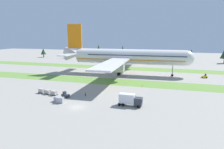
% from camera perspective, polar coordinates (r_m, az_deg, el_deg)
% --- Properties ---
extents(ground_plane, '(400.00, 400.00, 0.00)m').
position_cam_1_polar(ground_plane, '(61.45, -9.71, -8.83)').
color(ground_plane, gray).
extents(grass_strip_near, '(320.00, 12.79, 0.01)m').
position_cam_1_polar(grass_strip_near, '(92.37, -0.29, -1.92)').
color(grass_strip_near, olive).
rests_on(grass_strip_near, ground).
extents(grass_strip_far, '(320.00, 12.79, 0.01)m').
position_cam_1_polar(grass_strip_far, '(128.14, 4.55, 1.70)').
color(grass_strip_far, olive).
rests_on(grass_strip_far, ground).
extents(airliner, '(67.22, 82.86, 26.02)m').
position_cam_1_polar(airliner, '(108.13, 3.78, 4.97)').
color(airliner, silver).
rests_on(airliner, ground).
extents(baggage_tug, '(2.81, 1.79, 1.97)m').
position_cam_1_polar(baggage_tug, '(71.16, -12.68, -5.48)').
color(baggage_tug, '#2D333D').
rests_on(baggage_tug, ground).
extents(cargo_dolly_lead, '(2.46, 1.91, 1.55)m').
position_cam_1_polar(cargo_dolly_lead, '(74.40, -15.64, -4.81)').
color(cargo_dolly_lead, '#A3A3A8').
rests_on(cargo_dolly_lead, ground).
extents(cargo_dolly_second, '(2.46, 1.91, 1.55)m').
position_cam_1_polar(cargo_dolly_second, '(76.38, -17.22, -4.49)').
color(cargo_dolly_second, '#A3A3A8').
rests_on(cargo_dolly_second, ground).
extents(cargo_dolly_third, '(2.46, 1.91, 1.55)m').
position_cam_1_polar(cargo_dolly_third, '(78.41, -18.73, -4.18)').
color(cargo_dolly_third, '#A3A3A8').
rests_on(cargo_dolly_third, ground).
extents(catering_truck, '(7.01, 2.48, 3.58)m').
position_cam_1_polar(catering_truck, '(61.30, 4.97, -6.83)').
color(catering_truck, '#2D333D').
rests_on(catering_truck, ground).
extents(pushback_tractor, '(2.64, 1.39, 1.97)m').
position_cam_1_polar(pushback_tractor, '(109.19, 24.06, -0.43)').
color(pushback_tractor, yellow).
rests_on(pushback_tractor, ground).
extents(ground_crew_marshaller, '(0.36, 0.56, 1.74)m').
position_cam_1_polar(ground_crew_marshaller, '(71.42, -7.31, -5.13)').
color(ground_crew_marshaller, black).
rests_on(ground_crew_marshaller, ground).
extents(ground_crew_loader, '(0.36, 0.56, 1.74)m').
position_cam_1_polar(ground_crew_loader, '(66.63, 6.42, -6.29)').
color(ground_crew_loader, black).
rests_on(ground_crew_loader, ground).
extents(uld_container_0, '(2.13, 1.77, 1.52)m').
position_cam_1_polar(uld_container_0, '(67.53, -14.64, -6.52)').
color(uld_container_0, '#A3A3A8').
rests_on(uld_container_0, ground).
extents(uld_container_1, '(2.18, 1.83, 1.70)m').
position_cam_1_polar(uld_container_1, '(66.01, -14.02, -6.82)').
color(uld_container_1, '#A3A3A8').
rests_on(uld_container_1, ground).
extents(taxiway_marker_0, '(0.44, 0.44, 0.50)m').
position_cam_1_polar(taxiway_marker_0, '(84.86, 8.34, -3.04)').
color(taxiway_marker_0, orange).
rests_on(taxiway_marker_0, ground).
extents(taxiway_marker_1, '(0.44, 0.44, 0.68)m').
position_cam_1_polar(taxiway_marker_1, '(85.97, -1.30, -2.67)').
color(taxiway_marker_1, orange).
rests_on(taxiway_marker_1, ground).
extents(taxiway_marker_2, '(0.44, 0.44, 0.48)m').
position_cam_1_polar(taxiway_marker_2, '(87.68, -6.22, -2.53)').
color(taxiway_marker_2, orange).
rests_on(taxiway_marker_2, ground).
extents(taxiway_marker_3, '(0.44, 0.44, 0.56)m').
position_cam_1_polar(taxiway_marker_3, '(90.23, -5.15, -2.10)').
color(taxiway_marker_3, orange).
rests_on(taxiway_marker_3, ground).
extents(distant_tree_line, '(176.74, 9.65, 11.62)m').
position_cam_1_polar(distant_tree_line, '(166.75, 10.99, 6.05)').
color(distant_tree_line, '#4C3823').
rests_on(distant_tree_line, ground).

